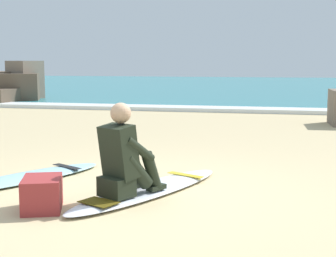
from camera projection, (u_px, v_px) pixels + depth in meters
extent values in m
plane|color=#CCB584|center=(135.00, 195.00, 5.39)|extent=(80.00, 80.00, 0.00)
cube|color=teal|center=(253.00, 86.00, 27.60)|extent=(80.00, 28.00, 0.10)
cube|color=white|center=(227.00, 109.00, 14.35)|extent=(80.00, 0.90, 0.11)
ellipsoid|color=silver|center=(150.00, 189.00, 5.50)|extent=(1.48, 2.45, 0.07)
cube|color=gold|center=(186.00, 175.00, 6.03)|extent=(0.48, 0.29, 0.01)
cube|color=#4C400C|center=(99.00, 202.00, 4.87)|extent=(0.43, 0.37, 0.01)
cube|color=black|center=(117.00, 187.00, 5.06)|extent=(0.41, 0.38, 0.20)
cylinder|color=black|center=(123.00, 168.00, 5.24)|extent=(0.33, 0.43, 0.43)
cylinder|color=black|center=(136.00, 167.00, 5.41)|extent=(0.23, 0.28, 0.42)
cube|color=black|center=(140.00, 184.00, 5.49)|extent=(0.19, 0.24, 0.05)
cylinder|color=black|center=(136.00, 170.00, 5.11)|extent=(0.33, 0.43, 0.43)
cylinder|color=black|center=(151.00, 170.00, 5.25)|extent=(0.23, 0.28, 0.42)
cube|color=black|center=(156.00, 187.00, 5.33)|extent=(0.19, 0.24, 0.05)
cube|color=black|center=(119.00, 152.00, 5.04)|extent=(0.44, 0.42, 0.57)
sphere|color=tan|center=(121.00, 113.00, 5.01)|extent=(0.21, 0.21, 0.21)
cylinder|color=black|center=(120.00, 146.00, 5.24)|extent=(0.27, 0.39, 0.31)
cylinder|color=black|center=(139.00, 149.00, 5.06)|extent=(0.27, 0.39, 0.31)
ellipsoid|color=#9ED1E5|center=(27.00, 177.00, 6.07)|extent=(1.48, 2.15, 0.07)
cube|color=black|center=(67.00, 166.00, 6.51)|extent=(0.47, 0.32, 0.01)
cube|color=brown|center=(3.00, 86.00, 18.18)|extent=(1.84, 1.74, 1.05)
cube|color=brown|center=(1.00, 97.00, 16.51)|extent=(1.09, 1.29, 0.52)
cube|color=brown|center=(14.00, 88.00, 17.05)|extent=(1.78, 1.30, 1.00)
cube|color=#756656|center=(25.00, 81.00, 17.82)|extent=(1.17, 1.23, 1.44)
cube|color=brown|center=(2.00, 91.00, 17.98)|extent=(1.85, 1.82, 0.73)
cube|color=maroon|center=(42.00, 194.00, 4.84)|extent=(0.51, 0.58, 0.32)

